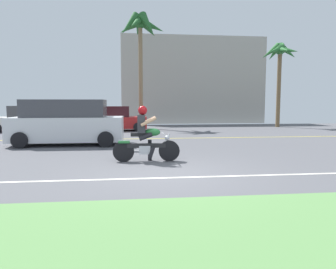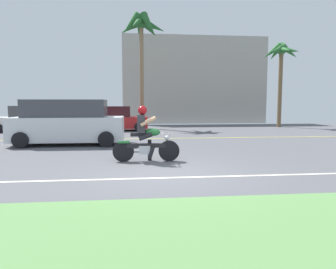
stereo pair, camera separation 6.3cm
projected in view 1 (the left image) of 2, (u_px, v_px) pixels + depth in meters
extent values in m
cube|color=#545459|center=(157.00, 155.00, 10.78)|extent=(56.00, 30.00, 0.04)
cube|color=#5B8C4C|center=(202.00, 247.00, 3.76)|extent=(56.00, 3.80, 0.06)
cube|color=silver|center=(168.00, 178.00, 7.38)|extent=(50.40, 0.12, 0.01)
cube|color=yellow|center=(149.00, 139.00, 15.61)|extent=(50.40, 0.12, 0.01)
cylinder|color=black|center=(169.00, 151.00, 9.50)|extent=(0.64, 0.11, 0.64)
cylinder|color=black|center=(123.00, 151.00, 9.38)|extent=(0.64, 0.11, 0.64)
cylinder|color=#B7BAC1|center=(166.00, 142.00, 9.47)|extent=(0.29, 0.06, 0.56)
cube|color=black|center=(146.00, 146.00, 9.42)|extent=(1.16, 0.14, 0.13)
cube|color=#B7BAC1|center=(145.00, 150.00, 9.43)|extent=(0.35, 0.22, 0.25)
ellipsoid|color=#236B33|center=(153.00, 132.00, 9.40)|extent=(0.47, 0.25, 0.23)
cube|color=black|center=(139.00, 134.00, 9.37)|extent=(0.52, 0.25, 0.11)
cube|color=#236B33|center=(124.00, 142.00, 9.35)|extent=(0.34, 0.18, 0.06)
cylinder|color=#B7BAC1|center=(163.00, 134.00, 9.43)|extent=(0.05, 0.66, 0.04)
sphere|color=#B7BAC1|center=(167.00, 138.00, 9.46)|extent=(0.15, 0.15, 0.15)
cylinder|color=#B7BAC1|center=(137.00, 152.00, 9.54)|extent=(0.53, 0.09, 0.07)
cube|color=#2D2D33|center=(141.00, 124.00, 9.34)|extent=(0.24, 0.35, 0.53)
sphere|color=maroon|center=(143.00, 110.00, 9.31)|extent=(0.28, 0.28, 0.28)
cylinder|color=black|center=(146.00, 137.00, 9.29)|extent=(0.43, 0.15, 0.27)
cylinder|color=black|center=(146.00, 136.00, 9.50)|extent=(0.43, 0.15, 0.27)
cylinder|color=black|center=(150.00, 150.00, 9.60)|extent=(0.12, 0.12, 0.65)
cylinder|color=black|center=(152.00, 153.00, 9.33)|extent=(0.22, 0.12, 0.36)
cylinder|color=tan|center=(149.00, 122.00, 9.14)|extent=(0.48, 0.11, 0.30)
cylinder|color=tan|center=(148.00, 121.00, 9.57)|extent=(0.48, 0.11, 0.30)
cube|color=silver|center=(68.00, 129.00, 13.28)|extent=(4.64, 1.92, 1.01)
cube|color=#414147|center=(65.00, 108.00, 13.19)|extent=(3.34, 1.65, 0.73)
cylinder|color=black|center=(20.00, 140.00, 12.22)|extent=(0.64, 0.23, 0.64)
cylinder|color=black|center=(106.00, 139.00, 12.56)|extent=(0.64, 0.23, 0.64)
cylinder|color=black|center=(35.00, 135.00, 14.07)|extent=(0.64, 0.23, 0.64)
cylinder|color=black|center=(110.00, 135.00, 14.41)|extent=(0.64, 0.23, 0.64)
cylinder|color=black|center=(9.00, 128.00, 13.03)|extent=(0.20, 0.58, 0.58)
cube|color=white|center=(27.00, 123.00, 19.58)|extent=(4.29, 1.96, 0.76)
cube|color=#444346|center=(31.00, 111.00, 19.55)|extent=(2.52, 1.61, 0.70)
cylinder|color=black|center=(55.00, 126.00, 20.70)|extent=(0.57, 0.22, 0.56)
cylinder|color=black|center=(6.00, 126.00, 20.17)|extent=(0.57, 0.22, 0.56)
cylinder|color=black|center=(50.00, 128.00, 19.04)|extent=(0.57, 0.22, 0.56)
cube|color=#AD1E1E|center=(115.00, 122.00, 20.24)|extent=(4.10, 1.71, 0.74)
cube|color=#351116|center=(111.00, 112.00, 20.15)|extent=(2.38, 1.47, 0.68)
cylinder|color=black|center=(90.00, 127.00, 19.26)|extent=(0.56, 0.18, 0.56)
cylinder|color=black|center=(138.00, 127.00, 19.59)|extent=(0.56, 0.18, 0.56)
cylinder|color=black|center=(93.00, 125.00, 20.94)|extent=(0.56, 0.18, 0.56)
cylinder|color=black|center=(137.00, 125.00, 21.28)|extent=(0.56, 0.18, 0.56)
cylinder|color=#846B4C|center=(141.00, 76.00, 21.83)|extent=(0.29, 0.29, 7.27)
sphere|color=#235B28|center=(140.00, 23.00, 21.47)|extent=(0.75, 0.75, 0.75)
cone|color=#235B28|center=(152.00, 26.00, 21.56)|extent=(1.90, 0.69, 1.27)
cone|color=#235B28|center=(148.00, 28.00, 22.13)|extent=(1.75, 1.79, 1.41)
cone|color=#235B28|center=(139.00, 29.00, 22.27)|extent=(0.84, 1.94, 1.11)
cone|color=#235B28|center=(130.00, 27.00, 21.79)|extent=(1.96, 1.46, 1.26)
cone|color=#235B28|center=(129.00, 25.00, 21.10)|extent=(1.75, 1.23, 1.77)
cone|color=#235B28|center=(136.00, 23.00, 20.73)|extent=(1.31, 1.98, 1.35)
cone|color=#235B28|center=(147.00, 24.00, 20.91)|extent=(1.49, 1.71, 1.75)
cylinder|color=brown|center=(279.00, 89.00, 23.10)|extent=(0.30, 0.30, 5.71)
sphere|color=#28662D|center=(280.00, 49.00, 22.81)|extent=(0.77, 0.77, 0.77)
cone|color=#28662D|center=(288.00, 52.00, 22.98)|extent=(1.57, 0.70, 1.23)
cone|color=#28662D|center=(281.00, 53.00, 23.42)|extent=(1.18, 1.48, 1.41)
cone|color=#28662D|center=(274.00, 53.00, 23.45)|extent=(0.84, 1.57, 1.29)
cone|color=#28662D|center=(271.00, 52.00, 22.93)|extent=(1.57, 0.90, 1.30)
cone|color=#28662D|center=(275.00, 51.00, 22.41)|extent=(1.59, 1.29, 0.87)
cone|color=#28662D|center=(284.00, 50.00, 22.17)|extent=(0.61, 1.56, 0.81)
cone|color=#28662D|center=(289.00, 50.00, 22.34)|extent=(1.31, 1.57, 0.84)
cube|color=#A8A399|center=(191.00, 81.00, 28.72)|extent=(12.61, 4.00, 7.54)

